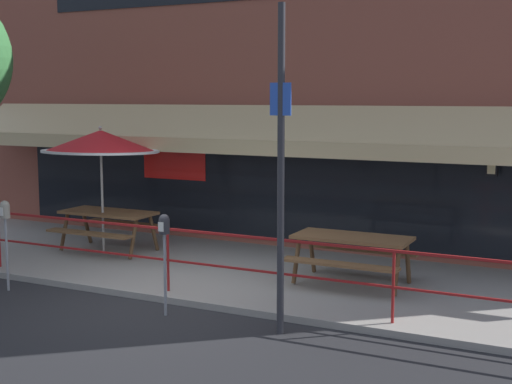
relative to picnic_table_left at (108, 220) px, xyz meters
name	(u,v)px	position (x,y,z in m)	size (l,w,h in m)	color
ground_plane	(157,302)	(2.56, -2.15, -0.71)	(120.00, 120.00, 0.00)	#232326
patio_deck	(223,270)	(2.56, -0.15, -0.66)	(15.00, 4.00, 0.10)	gray
restaurant_building	(278,49)	(2.56, 2.07, 3.21)	(15.00, 1.60, 7.90)	brown
patio_railing	(168,245)	(2.56, -1.85, 0.09)	(13.84, 0.04, 0.97)	maroon
picnic_table_left	(108,220)	(0.00, 0.00, 0.00)	(1.80, 1.42, 0.76)	brown
picnic_table_centre	(352,246)	(4.90, -0.25, 0.00)	(1.80, 1.42, 0.76)	brown
patio_umbrella_left	(101,142)	(0.00, -0.16, 1.47)	(2.14, 2.14, 2.38)	#B7B2A8
parking_meter_near	(5,218)	(0.10, -2.64, 0.44)	(0.15, 0.16, 1.42)	gray
parking_meter_far	(164,234)	(3.02, -2.62, 0.44)	(0.15, 0.16, 1.42)	gray
street_sign_pole	(281,168)	(4.75, -2.60, 1.42)	(0.28, 0.09, 4.14)	#2D2D33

